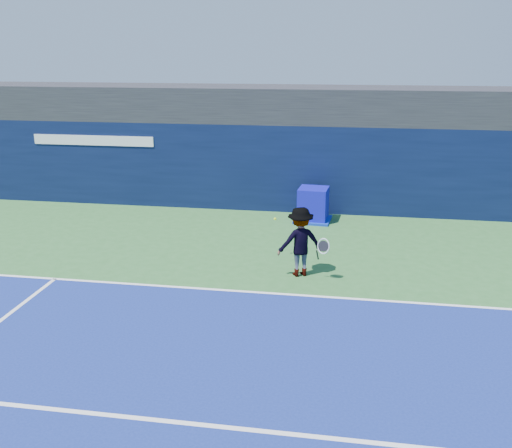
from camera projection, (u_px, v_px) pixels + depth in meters
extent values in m
plane|color=#2D652D|center=(227.00, 358.00, 10.51)|extent=(80.00, 80.00, 0.00)
cube|color=white|center=(254.00, 292.00, 13.34)|extent=(24.00, 0.10, 0.01)
cube|color=white|center=(199.00, 425.00, 8.62)|extent=(24.00, 0.10, 0.01)
cube|color=black|center=(293.00, 104.00, 20.31)|extent=(36.00, 3.00, 1.20)
cube|color=black|center=(289.00, 167.00, 19.98)|extent=(36.00, 1.00, 3.00)
cube|color=white|center=(93.00, 140.00, 20.33)|extent=(4.50, 0.04, 0.35)
cube|color=#0E0BA5|center=(313.00, 204.00, 18.80)|extent=(1.01, 1.01, 1.11)
cube|color=#0B279F|center=(313.00, 220.00, 18.95)|extent=(1.26, 1.26, 0.07)
imported|color=white|center=(300.00, 242.00, 14.14)|extent=(1.30, 1.04, 1.76)
cylinder|color=black|center=(317.00, 255.00, 13.90)|extent=(0.08, 0.16, 0.28)
torus|color=white|center=(323.00, 246.00, 13.76)|extent=(0.32, 0.18, 0.32)
cylinder|color=black|center=(323.00, 246.00, 13.76)|extent=(0.27, 0.14, 0.27)
sphere|color=#C5E819|center=(275.00, 219.00, 15.27)|extent=(0.07, 0.07, 0.07)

